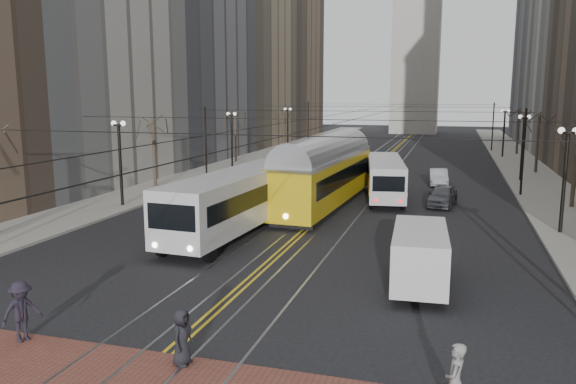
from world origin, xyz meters
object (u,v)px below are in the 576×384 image
Objects in this scene: transit_bus at (237,203)px; sedan_grey at (442,196)px; cargo_van at (419,259)px; sedan_silver at (438,177)px; streetcar at (325,179)px; pedestrian_b at (455,382)px; pedestrian_d at (21,311)px; rear_bus at (385,179)px; pedestrian_a at (182,337)px.

transit_bus is 15.48m from sedan_grey.
cargo_van is 1.28× the size of sedan_silver.
transit_bus is 0.85× the size of streetcar.
pedestrian_b is (1.37, -36.14, 0.28)m from sedan_silver.
transit_bus is 7.09× the size of pedestrian_b.
sedan_grey is at bearing 19.12° from streetcar.
pedestrian_b is 12.89m from pedestrian_d.
sedan_silver is at bearing 54.60° from rear_bus.
sedan_grey is at bearing -169.96° from pedestrian_b.
sedan_grey is at bearing -0.76° from pedestrian_d.
pedestrian_a is 7.43m from pedestrian_b.
cargo_van is 9.34m from pedestrian_b.
streetcar is at bearing -152.37° from pedestrian_b.
pedestrian_d is at bearing -96.95° from streetcar.
pedestrian_b is (1.37, -9.24, -0.21)m from cargo_van.
pedestrian_b is (11.64, -15.72, -0.72)m from transit_bus.
transit_bus reaches higher than pedestrian_a.
streetcar reaches higher than rear_bus.
cargo_van is 1.26× the size of sedan_grey.
rear_bus reaches higher than pedestrian_b.
sedan_silver is 37.24m from pedestrian_d.
rear_bus is at bearing 162.59° from sedan_grey.
transit_bus is 3.20× the size of sedan_grey.
pedestrian_a is at bearing -103.88° from rear_bus.
transit_bus is at bearing 19.32° from pedestrian_d.
pedestrian_a reaches higher than sedan_silver.
rear_bus is at bearing 66.84° from transit_bus.
cargo_van is at bearing -163.35° from pedestrian_b.
sedan_silver is 2.55× the size of pedestrian_a.
cargo_van is at bearing -28.51° from transit_bus.
transit_bus is at bearing -135.24° from pedestrian_b.
streetcar is 9.74× the size of pedestrian_a.
transit_bus reaches higher than rear_bus.
rear_bus is 6.75× the size of pedestrian_a.
pedestrian_b is 0.99× the size of pedestrian_d.
sedan_grey is at bearing -91.39° from sedan_silver.
rear_bus reaches higher than cargo_van.
rear_bus is at bearing -2.04° from pedestrian_a.
pedestrian_d is at bearing -84.93° from pedestrian_b.
pedestrian_b is at bearing -84.91° from cargo_van.
rear_bus is 28.13m from pedestrian_a.
transit_bus is 15.62m from pedestrian_a.
streetcar is 2.99× the size of cargo_van.
pedestrian_a is 0.86× the size of pedestrian_b.
sedan_silver is at bearing 67.04° from transit_bus.
pedestrian_a is at bearing -104.26° from sedan_silver.
transit_bus is at bearing 18.57° from pedestrian_a.
streetcar reaches higher than cargo_van.
cargo_van is 3.25× the size of pedestrian_a.
sedan_silver is 35.93m from pedestrian_a.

